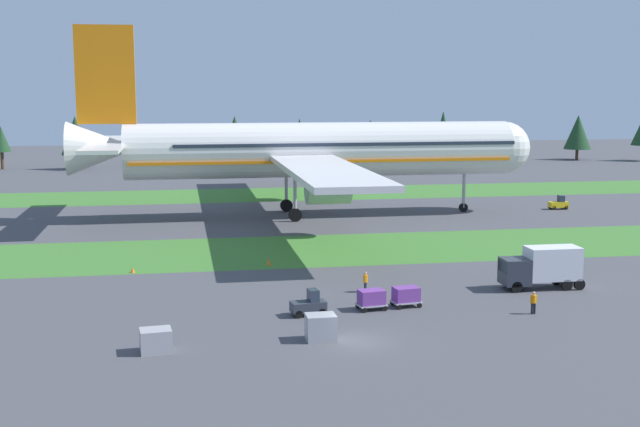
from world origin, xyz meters
TOP-DOWN VIEW (x-y plane):
  - ground_plane at (0.00, 0.00)m, footprint 400.00×400.00m
  - grass_strip_near at (0.00, 31.78)m, footprint 320.00×17.07m
  - grass_strip_far at (0.00, 77.93)m, footprint 320.00×17.07m
  - airliner at (5.52, 54.86)m, footprint 61.36×75.60m
  - baggage_tug at (-2.09, 7.00)m, footprint 2.76×1.67m
  - cargo_dolly_lead at (2.88, 7.74)m, footprint 2.40×1.81m
  - cargo_dolly_second at (5.74, 8.17)m, footprint 2.40×1.81m
  - catering_truck at (18.70, 11.88)m, footprint 6.97×2.35m
  - pushback_tractor at (40.99, 54.89)m, footprint 2.60×1.30m
  - ground_crew_marshaller at (3.65, 13.23)m, footprint 0.36×0.51m
  - ground_crew_loader at (14.66, 4.49)m, footprint 0.55×0.36m
  - uld_container_0 at (-13.22, 0.08)m, footprint 2.16×1.81m
  - uld_container_1 at (-2.28, 0.80)m, footprint 2.01×1.62m
  - taxiway_marker_0 at (-3.20, 25.05)m, footprint 0.44×0.44m
  - taxiway_marker_1 at (-15.95, 23.96)m, footprint 0.44×0.44m
  - distant_tree_line at (0.05, 126.61)m, footprint 198.20×11.63m

SIDE VIEW (x-z plane):
  - ground_plane at x=0.00m, z-range 0.00..0.00m
  - grass_strip_near at x=0.00m, z-range 0.00..0.01m
  - grass_strip_far at x=0.00m, z-range 0.00..0.01m
  - taxiway_marker_1 at x=-15.95m, z-range 0.00..0.49m
  - taxiway_marker_0 at x=-3.20m, z-range 0.00..0.69m
  - uld_container_0 at x=-13.22m, z-range 0.00..1.53m
  - baggage_tug at x=-2.09m, z-range -0.17..1.80m
  - pushback_tractor at x=40.99m, z-range -0.17..1.80m
  - uld_container_1 at x=-2.28m, z-range 0.00..1.77m
  - cargo_dolly_lead at x=2.88m, z-range 0.14..1.69m
  - cargo_dolly_second at x=5.74m, z-range 0.14..1.69m
  - ground_crew_marshaller at x=3.65m, z-range 0.08..1.82m
  - ground_crew_loader at x=14.66m, z-range 0.08..1.82m
  - catering_truck at x=18.70m, z-range 0.16..3.74m
  - distant_tree_line at x=0.05m, z-range 0.92..12.61m
  - airliner at x=5.52m, z-range -3.48..21.15m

